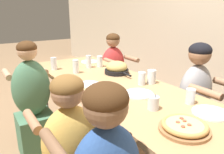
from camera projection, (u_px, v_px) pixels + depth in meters
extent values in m
cube|color=tan|center=(112.00, 84.00, 2.03)|extent=(2.34, 0.80, 0.04)
cube|color=#4C4C51|center=(44.00, 94.00, 2.85)|extent=(0.07, 0.07, 0.76)
cube|color=#4C4C51|center=(90.00, 85.00, 3.21)|extent=(0.07, 0.07, 0.76)
cylinder|color=#996B42|center=(184.00, 129.00, 1.21)|extent=(0.28, 0.28, 0.02)
torus|color=tan|center=(185.00, 125.00, 1.20)|extent=(0.25, 0.25, 0.03)
cylinder|color=#E5C675|center=(184.00, 126.00, 1.21)|extent=(0.22, 0.22, 0.02)
cylinder|color=#9E4C38|center=(178.00, 122.00, 1.22)|extent=(0.02, 0.02, 0.01)
cylinder|color=#9E4C38|center=(189.00, 125.00, 1.19)|extent=(0.02, 0.02, 0.01)
cylinder|color=#9E4C38|center=(183.00, 126.00, 1.17)|extent=(0.02, 0.02, 0.01)
cylinder|color=#9E4C38|center=(181.00, 118.00, 1.26)|extent=(0.02, 0.02, 0.01)
cylinder|color=#9E4C38|center=(184.00, 121.00, 1.23)|extent=(0.02, 0.02, 0.01)
cylinder|color=black|center=(117.00, 71.00, 2.29)|extent=(0.25, 0.25, 0.04)
cylinder|color=black|center=(127.00, 75.00, 2.14)|extent=(0.11, 0.02, 0.02)
ellipsoid|color=tan|center=(117.00, 67.00, 2.28)|extent=(0.22, 0.22, 0.12)
cylinder|color=white|center=(139.00, 94.00, 1.73)|extent=(0.23, 0.23, 0.01)
cube|color=#B7B7BC|center=(139.00, 93.00, 1.73)|extent=(0.07, 0.16, 0.01)
cylinder|color=white|center=(211.00, 113.00, 1.41)|extent=(0.23, 0.23, 0.01)
cube|color=#B7B7BC|center=(211.00, 112.00, 1.40)|extent=(0.16, 0.06, 0.01)
cylinder|color=white|center=(90.00, 62.00, 2.78)|extent=(0.21, 0.21, 0.01)
cube|color=#B7B7BC|center=(90.00, 61.00, 2.78)|extent=(0.15, 0.04, 0.01)
cylinder|color=white|center=(89.00, 84.00, 1.94)|extent=(0.19, 0.19, 0.01)
cube|color=#B7B7BC|center=(89.00, 83.00, 1.94)|extent=(0.10, 0.11, 0.01)
cylinder|color=silver|center=(153.00, 103.00, 1.46)|extent=(0.08, 0.08, 0.09)
cylinder|color=#1EA8DB|center=(153.00, 105.00, 1.46)|extent=(0.07, 0.07, 0.07)
cylinder|color=black|center=(155.00, 102.00, 1.44)|extent=(0.00, 0.01, 0.11)
cylinder|color=silver|center=(54.00, 64.00, 2.42)|extent=(0.07, 0.07, 0.14)
cylinder|color=black|center=(54.00, 66.00, 2.43)|extent=(0.06, 0.06, 0.08)
cylinder|color=silver|center=(190.00, 96.00, 1.55)|extent=(0.07, 0.07, 0.11)
cylinder|color=black|center=(190.00, 99.00, 1.55)|extent=(0.06, 0.06, 0.07)
cylinder|color=silver|center=(76.00, 67.00, 2.29)|extent=(0.06, 0.06, 0.14)
cylinder|color=silver|center=(76.00, 69.00, 2.29)|extent=(0.05, 0.05, 0.10)
cylinder|color=silver|center=(151.00, 77.00, 1.97)|extent=(0.08, 0.08, 0.12)
cylinder|color=black|center=(151.00, 79.00, 1.98)|extent=(0.07, 0.07, 0.08)
cylinder|color=silver|center=(142.00, 78.00, 1.94)|extent=(0.07, 0.07, 0.12)
cylinder|color=black|center=(142.00, 81.00, 1.94)|extent=(0.06, 0.06, 0.07)
cylinder|color=silver|center=(100.00, 61.00, 2.54)|extent=(0.07, 0.07, 0.13)
cylinder|color=silver|center=(100.00, 63.00, 2.55)|extent=(0.06, 0.06, 0.09)
cylinder|color=silver|center=(89.00, 62.00, 2.50)|extent=(0.06, 0.06, 0.14)
cylinder|color=silver|center=(89.00, 63.00, 2.51)|extent=(0.05, 0.05, 0.11)
ellipsoid|color=gold|center=(70.00, 140.00, 1.36)|extent=(0.24, 0.36, 0.46)
sphere|color=#9E7051|center=(67.00, 92.00, 1.26)|extent=(0.19, 0.19, 0.19)
ellipsoid|color=brown|center=(67.00, 86.00, 1.25)|extent=(0.20, 0.20, 0.14)
cylinder|color=#9E7051|center=(32.00, 121.00, 1.40)|extent=(0.28, 0.06, 0.06)
cylinder|color=#9E7051|center=(81.00, 108.00, 1.58)|extent=(0.28, 0.06, 0.06)
cube|color=#99999E|center=(190.00, 139.00, 2.15)|extent=(0.32, 0.34, 0.44)
ellipsoid|color=#99999E|center=(195.00, 93.00, 2.01)|extent=(0.24, 0.36, 0.54)
sphere|color=#9E7051|center=(200.00, 54.00, 1.90)|extent=(0.19, 0.19, 0.19)
ellipsoid|color=black|center=(200.00, 50.00, 1.89)|extent=(0.20, 0.20, 0.14)
cylinder|color=#9E7051|center=(205.00, 92.00, 1.72)|extent=(0.28, 0.06, 0.06)
cube|color=#B22D2D|center=(113.00, 95.00, 3.25)|extent=(0.32, 0.34, 0.44)
ellipsoid|color=#B22D2D|center=(113.00, 64.00, 3.11)|extent=(0.24, 0.36, 0.50)
sphere|color=#9E7051|center=(113.00, 40.00, 3.01)|extent=(0.19, 0.19, 0.19)
ellipsoid|color=#422814|center=(113.00, 38.00, 3.00)|extent=(0.19, 0.19, 0.13)
cylinder|color=#9E7051|center=(132.00, 59.00, 3.01)|extent=(0.28, 0.06, 0.06)
cylinder|color=#9E7051|center=(111.00, 62.00, 2.83)|extent=(0.28, 0.06, 0.06)
sphere|color=brown|center=(106.00, 106.00, 0.90)|extent=(0.19, 0.19, 0.19)
ellipsoid|color=#422814|center=(106.00, 98.00, 0.89)|extent=(0.19, 0.19, 0.13)
cylinder|color=brown|center=(53.00, 146.00, 1.05)|extent=(0.28, 0.06, 0.06)
cylinder|color=brown|center=(113.00, 126.00, 1.23)|extent=(0.28, 0.06, 0.06)
cube|color=#477556|center=(37.00, 134.00, 2.24)|extent=(0.32, 0.34, 0.44)
ellipsoid|color=#477556|center=(31.00, 88.00, 2.09)|extent=(0.24, 0.36, 0.56)
sphere|color=tan|center=(27.00, 51.00, 1.99)|extent=(0.18, 0.18, 0.18)
ellipsoid|color=#422814|center=(27.00, 48.00, 1.98)|extent=(0.18, 0.18, 0.12)
cylinder|color=tan|center=(7.00, 74.00, 2.13)|extent=(0.28, 0.06, 0.06)
cylinder|color=tan|center=(42.00, 69.00, 2.31)|extent=(0.28, 0.06, 0.06)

